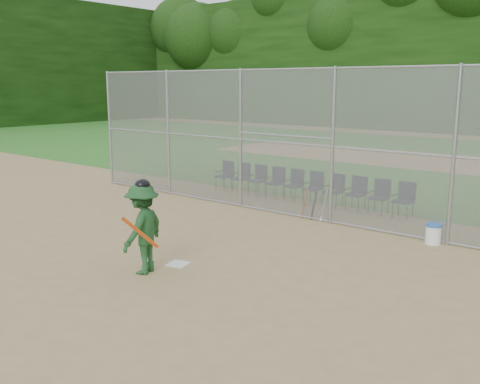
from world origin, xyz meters
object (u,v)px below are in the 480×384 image
Objects in this scene: home_plate at (178,264)px; batter_at_plate at (143,228)px; water_cooler at (433,234)px; chair_0 at (224,175)px.

home_plate is 0.21× the size of batter_at_plate.
water_cooler is 0.48× the size of chair_0.
batter_at_plate is 8.40m from chair_0.
home_plate is 0.84× the size of water_cooler.
water_cooler is (3.67, 5.38, -0.65)m from batter_at_plate.
home_plate is 0.41× the size of chair_0.
chair_0 is at bearing 119.99° from batter_at_plate.
batter_at_plate is (-0.18, -0.73, 0.88)m from home_plate.
batter_at_plate is at bearing -103.67° from home_plate.
home_plate is 5.81m from water_cooler.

